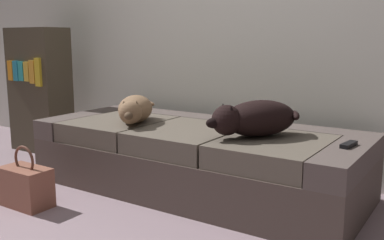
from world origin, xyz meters
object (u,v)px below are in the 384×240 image
Objects in this scene: dog_tan at (135,109)px; tv_remote at (349,145)px; dog_dark at (254,118)px; couch at (196,158)px; bookshelf at (40,90)px; handbag at (26,186)px.

dog_tan is 3.40× the size of tv_remote.
dog_dark is 0.55m from tv_remote.
tv_remote reaches higher than couch.
couch is 1.80m from bookshelf.
tv_remote is at bearing 25.64° from handbag.
bookshelf is (-1.34, 0.26, 0.02)m from dog_tan.
bookshelf is at bearing 137.82° from handbag.
bookshelf is (-2.22, 0.21, 0.01)m from dog_dark.
dog_tan is at bearing -168.81° from tv_remote.
dog_tan is (-0.42, -0.13, 0.31)m from couch.
handbag is at bearing -146.77° from dog_dark.
dog_dark is 2.23m from bookshelf.
dog_tan reaches higher than couch.
handbag is (-1.68, -0.81, -0.32)m from tv_remote.
bookshelf reaches higher than handbag.
dog_tan is at bearing 68.77° from handbag.
dog_dark reaches higher than couch.
bookshelf is (-1.07, 0.97, 0.43)m from handbag.
couch is 0.57m from dog_dark.
dog_tan is 1.42m from tv_remote.
dog_dark reaches higher than dog_tan.
dog_tan reaches higher than tv_remote.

